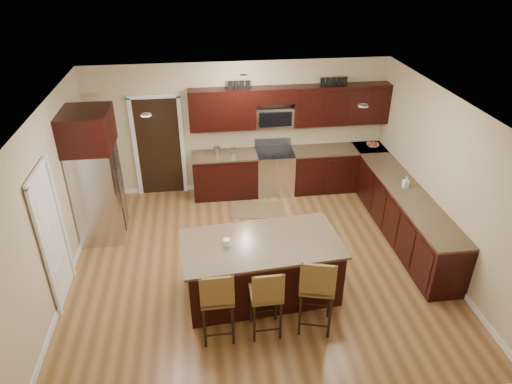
{
  "coord_description": "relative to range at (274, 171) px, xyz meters",
  "views": [
    {
      "loc": [
        -0.78,
        -5.94,
        4.76
      ],
      "look_at": [
        0.03,
        0.4,
        1.17
      ],
      "focal_mm": 32.0,
      "sensor_mm": 36.0,
      "label": 1
    }
  ],
  "objects": [
    {
      "name": "floor",
      "position": [
        -0.68,
        -2.45,
        -0.47
      ],
      "size": [
        6.0,
        6.0,
        0.0
      ],
      "primitive_type": "plane",
      "color": "brown",
      "rests_on": "ground"
    },
    {
      "name": "ceiling",
      "position": [
        -0.68,
        -2.45,
        2.23
      ],
      "size": [
        6.0,
        6.0,
        0.0
      ],
      "primitive_type": "plane",
      "rotation": [
        3.14,
        0.0,
        0.0
      ],
      "color": "silver",
      "rests_on": "wall_back"
    },
    {
      "name": "wall_back",
      "position": [
        -0.68,
        0.3,
        0.88
      ],
      "size": [
        6.0,
        0.0,
        6.0
      ],
      "primitive_type": "plane",
      "rotation": [
        1.57,
        0.0,
        0.0
      ],
      "color": "#C4B28D",
      "rests_on": "floor"
    },
    {
      "name": "wall_left",
      "position": [
        -3.68,
        -2.45,
        0.88
      ],
      "size": [
        0.0,
        5.5,
        5.5
      ],
      "primitive_type": "plane",
      "rotation": [
        1.57,
        0.0,
        1.57
      ],
      "color": "#C4B28D",
      "rests_on": "floor"
    },
    {
      "name": "wall_right",
      "position": [
        2.32,
        -2.45,
        0.88
      ],
      "size": [
        0.0,
        5.5,
        5.5
      ],
      "primitive_type": "plane",
      "rotation": [
        1.57,
        0.0,
        -1.57
      ],
      "color": "#C4B28D",
      "rests_on": "floor"
    },
    {
      "name": "base_cabinets",
      "position": [
        1.22,
        -1.01,
        -0.01
      ],
      "size": [
        4.02,
        3.96,
        0.92
      ],
      "color": "black",
      "rests_on": "floor"
    },
    {
      "name": "upper_cabinets",
      "position": [
        0.36,
        0.13,
        1.37
      ],
      "size": [
        4.0,
        0.33,
        0.8
      ],
      "color": "black",
      "rests_on": "wall_back"
    },
    {
      "name": "range",
      "position": [
        0.0,
        0.0,
        0.0
      ],
      "size": [
        0.76,
        0.64,
        1.11
      ],
      "color": "silver",
      "rests_on": "floor"
    },
    {
      "name": "microwave",
      "position": [
        0.0,
        0.15,
        1.15
      ],
      "size": [
        0.76,
        0.31,
        0.4
      ],
      "primitive_type": "cube",
      "color": "silver",
      "rests_on": "upper_cabinets"
    },
    {
      "name": "doorway",
      "position": [
        -2.33,
        0.28,
        0.56
      ],
      "size": [
        0.85,
        0.03,
        2.06
      ],
      "primitive_type": "cube",
      "color": "black",
      "rests_on": "floor"
    },
    {
      "name": "pantry_door",
      "position": [
        -3.66,
        -2.75,
        0.55
      ],
      "size": [
        0.03,
        0.8,
        2.04
      ],
      "primitive_type": "cube",
      "color": "white",
      "rests_on": "floor"
    },
    {
      "name": "letter_decor",
      "position": [
        0.22,
        0.13,
        1.82
      ],
      "size": [
        2.2,
        0.03,
        0.15
      ],
      "primitive_type": null,
      "color": "black",
      "rests_on": "upper_cabinets"
    },
    {
      "name": "island",
      "position": [
        -0.7,
        -3.09,
        -0.04
      ],
      "size": [
        2.38,
        1.38,
        0.92
      ],
      "rotation": [
        0.0,
        0.0,
        0.08
      ],
      "color": "black",
      "rests_on": "floor"
    },
    {
      "name": "stool_left",
      "position": [
        -1.39,
        -3.94,
        0.25
      ],
      "size": [
        0.44,
        0.44,
        1.16
      ],
      "rotation": [
        0.0,
        0.0,
        0.01
      ],
      "color": "olive",
      "rests_on": "floor"
    },
    {
      "name": "stool_mid",
      "position": [
        -0.75,
        -3.94,
        0.22
      ],
      "size": [
        0.42,
        0.42,
        1.11
      ],
      "rotation": [
        0.0,
        0.0,
        0.02
      ],
      "color": "olive",
      "rests_on": "floor"
    },
    {
      "name": "stool_right",
      "position": [
        -0.09,
        -3.94,
        0.29
      ],
      "size": [
        0.56,
        0.56,
        1.23
      ],
      "rotation": [
        0.0,
        0.0,
        -0.26
      ],
      "color": "olive",
      "rests_on": "floor"
    },
    {
      "name": "refrigerator",
      "position": [
        -3.3,
        -1.19,
        0.74
      ],
      "size": [
        0.79,
        0.92,
        2.35
      ],
      "color": "silver",
      "rests_on": "floor"
    },
    {
      "name": "floor_mat",
      "position": [
        -0.45,
        -0.72,
        -0.47
      ],
      "size": [
        1.09,
        0.82,
        0.01
      ],
      "primitive_type": "cube",
      "rotation": [
        0.0,
        0.0,
        -0.16
      ],
      "color": "brown",
      "rests_on": "floor"
    },
    {
      "name": "fruit_bowl",
      "position": [
        2.07,
        -0.0,
        0.48
      ],
      "size": [
        0.31,
        0.31,
        0.06
      ],
      "primitive_type": "imported",
      "rotation": [
        0.0,
        0.0,
        -0.29
      ],
      "color": "silver",
      "rests_on": "base_cabinets"
    },
    {
      "name": "soap_bottle",
      "position": [
        2.02,
        -1.78,
        0.55
      ],
      "size": [
        0.1,
        0.1,
        0.2
      ],
      "primitive_type": "imported",
      "rotation": [
        0.0,
        0.0,
        0.12
      ],
      "color": "#B2B2B2",
      "rests_on": "base_cabinets"
    },
    {
      "name": "canister_tall",
      "position": [
        -1.17,
        -0.0,
        0.54
      ],
      "size": [
        0.12,
        0.12,
        0.19
      ],
      "primitive_type": "cylinder",
      "color": "silver",
      "rests_on": "base_cabinets"
    },
    {
      "name": "canister_short",
      "position": [
        -0.85,
        -0.0,
        0.52
      ],
      "size": [
        0.11,
        0.11,
        0.15
      ],
      "primitive_type": "cylinder",
      "color": "silver",
      "rests_on": "base_cabinets"
    },
    {
      "name": "island_jar",
      "position": [
        -1.2,
        -3.09,
        0.5
      ],
      "size": [
        0.1,
        0.1,
        0.1
      ],
      "primitive_type": "cylinder",
      "color": "white",
      "rests_on": "island"
    }
  ]
}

